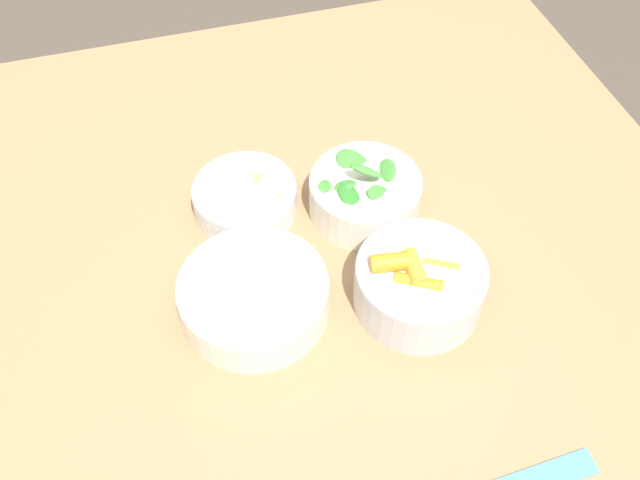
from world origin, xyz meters
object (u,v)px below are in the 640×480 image
object	(u,v)px
bowl_carrots	(420,283)
bowl_cookies	(245,196)
bowl_greens	(365,194)
bowl_beans_hotdog	(254,296)

from	to	relation	value
bowl_carrots	bowl_cookies	world-z (taller)	bowl_carrots
bowl_carrots	bowl_greens	distance (m)	0.16
bowl_carrots	bowl_beans_hotdog	world-z (taller)	bowl_carrots
bowl_greens	bowl_beans_hotdog	xyz separation A→B (m)	(0.18, 0.12, -0.01)
bowl_greens	bowl_cookies	distance (m)	0.16
bowl_beans_hotdog	bowl_cookies	world-z (taller)	bowl_beans_hotdog
bowl_greens	bowl_beans_hotdog	world-z (taller)	bowl_greens
bowl_carrots	bowl_cookies	distance (m)	0.27
bowl_greens	bowl_cookies	bearing A→B (deg)	-18.11
bowl_carrots	bowl_greens	bearing A→B (deg)	-84.82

